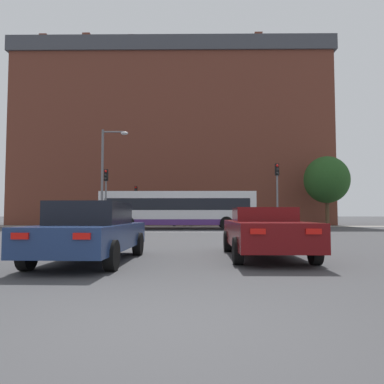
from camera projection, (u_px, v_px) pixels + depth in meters
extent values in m
plane|color=#3D3D3F|center=(163.00, 329.00, 3.80)|extent=(400.00, 400.00, 0.00)
cube|color=silver|center=(191.00, 232.00, 24.76)|extent=(8.78, 0.30, 0.01)
cube|color=gray|center=(192.00, 226.00, 36.38)|extent=(69.76, 2.50, 0.01)
cube|color=brown|center=(173.00, 146.00, 45.42)|extent=(35.28, 10.98, 18.96)
cube|color=#42444C|center=(174.00, 63.00, 46.03)|extent=(35.99, 11.42, 1.69)
cube|color=brown|center=(44.00, 43.00, 44.74)|extent=(0.90, 0.90, 1.99)
cube|color=brown|center=(87.00, 42.00, 44.53)|extent=(0.90, 0.90, 1.99)
cube|color=brown|center=(132.00, 44.00, 44.92)|extent=(0.90, 0.90, 1.99)
cube|color=brown|center=(178.00, 52.00, 47.17)|extent=(0.90, 0.90, 1.99)
cube|color=brown|center=(219.00, 46.00, 45.39)|extent=(0.90, 0.90, 1.99)
cube|color=brown|center=(258.00, 42.00, 44.31)|extent=(0.90, 0.90, 1.99)
cube|color=brown|center=(300.00, 44.00, 45.06)|extent=(0.90, 0.90, 1.99)
cube|color=navy|center=(91.00, 236.00, 9.18)|extent=(1.97, 4.83, 0.60)
cube|color=black|center=(91.00, 213.00, 9.16)|extent=(1.64, 2.19, 0.55)
cylinder|color=black|center=(77.00, 244.00, 10.67)|extent=(0.24, 0.65, 0.64)
cylinder|color=black|center=(138.00, 244.00, 10.60)|extent=(0.24, 0.65, 0.64)
cylinder|color=black|center=(27.00, 255.00, 7.71)|extent=(0.24, 0.65, 0.64)
cylinder|color=black|center=(112.00, 256.00, 7.65)|extent=(0.24, 0.65, 0.64)
cube|color=red|center=(20.00, 236.00, 6.80)|extent=(0.32, 0.06, 0.12)
cube|color=red|center=(82.00, 236.00, 6.76)|extent=(0.32, 0.06, 0.12)
cube|color=#600C0F|center=(265.00, 233.00, 10.14)|extent=(1.88, 4.91, 0.65)
cube|color=#600C0F|center=(264.00, 214.00, 10.30)|extent=(1.60, 1.48, 0.37)
cylinder|color=black|center=(228.00, 241.00, 11.65)|extent=(0.22, 0.64, 0.64)
cylinder|color=black|center=(285.00, 241.00, 11.62)|extent=(0.22, 0.64, 0.64)
cylinder|color=black|center=(238.00, 251.00, 8.63)|extent=(0.22, 0.64, 0.64)
cylinder|color=black|center=(315.00, 251.00, 8.60)|extent=(0.22, 0.64, 0.64)
cube|color=red|center=(258.00, 231.00, 7.70)|extent=(0.32, 0.05, 0.12)
cube|color=red|center=(314.00, 231.00, 7.68)|extent=(0.32, 0.05, 0.12)
cube|color=silver|center=(178.00, 208.00, 29.68)|extent=(12.06, 2.59, 2.59)
cube|color=#4C2870|center=(178.00, 222.00, 29.62)|extent=(12.08, 2.61, 0.44)
cube|color=black|center=(178.00, 205.00, 29.70)|extent=(11.09, 2.62, 0.90)
cylinder|color=black|center=(128.00, 223.00, 28.41)|extent=(1.00, 0.28, 1.00)
cylinder|color=black|center=(134.00, 222.00, 30.89)|extent=(1.00, 0.28, 1.00)
cylinder|color=black|center=(226.00, 223.00, 28.33)|extent=(1.00, 0.28, 1.00)
cylinder|color=black|center=(224.00, 222.00, 30.81)|extent=(1.00, 0.28, 1.00)
cylinder|color=slate|center=(136.00, 210.00, 36.26)|extent=(0.12, 0.12, 3.12)
cube|color=black|center=(136.00, 190.00, 36.38)|extent=(0.26, 0.20, 0.80)
sphere|color=red|center=(136.00, 187.00, 36.26)|extent=(0.17, 0.17, 0.17)
sphere|color=black|center=(136.00, 190.00, 36.25)|extent=(0.17, 0.17, 0.17)
sphere|color=black|center=(136.00, 193.00, 36.23)|extent=(0.17, 0.17, 0.17)
cylinder|color=slate|center=(106.00, 206.00, 25.52)|extent=(0.12, 0.12, 3.45)
cube|color=black|center=(106.00, 175.00, 25.65)|extent=(0.26, 0.20, 0.80)
sphere|color=red|center=(106.00, 171.00, 25.54)|extent=(0.17, 0.17, 0.17)
sphere|color=black|center=(106.00, 175.00, 25.52)|extent=(0.17, 0.17, 0.17)
sphere|color=black|center=(106.00, 179.00, 25.50)|extent=(0.17, 0.17, 0.17)
cylinder|color=slate|center=(277.00, 203.00, 25.17)|extent=(0.12, 0.12, 3.79)
cube|color=black|center=(277.00, 170.00, 25.30)|extent=(0.26, 0.20, 0.80)
sphere|color=red|center=(277.00, 166.00, 25.19)|extent=(0.17, 0.17, 0.17)
sphere|color=black|center=(277.00, 169.00, 25.17)|extent=(0.17, 0.17, 0.17)
sphere|color=black|center=(277.00, 173.00, 25.16)|extent=(0.17, 0.17, 0.17)
cylinder|color=slate|center=(102.00, 180.00, 24.99)|extent=(0.16, 0.16, 6.87)
cylinder|color=slate|center=(114.00, 132.00, 25.18)|extent=(1.46, 0.10, 0.10)
ellipsoid|color=#B2B2B7|center=(124.00, 133.00, 25.16)|extent=(0.50, 0.36, 0.22)
cylinder|color=brown|center=(184.00, 222.00, 35.83)|extent=(0.13, 0.13, 0.86)
cylinder|color=brown|center=(185.00, 222.00, 35.90)|extent=(0.13, 0.13, 0.86)
cube|color=tan|center=(184.00, 214.00, 35.91)|extent=(0.46, 0.37, 0.68)
sphere|color=tan|center=(185.00, 209.00, 35.94)|extent=(0.26, 0.26, 0.26)
cylinder|color=black|center=(175.00, 222.00, 36.25)|extent=(0.13, 0.13, 0.82)
cylinder|color=black|center=(174.00, 222.00, 36.33)|extent=(0.13, 0.13, 0.82)
cube|color=#336B38|center=(174.00, 215.00, 36.33)|extent=(0.46, 0.37, 0.65)
sphere|color=tan|center=(174.00, 210.00, 36.36)|extent=(0.24, 0.24, 0.24)
cylinder|color=brown|center=(190.00, 222.00, 35.91)|extent=(0.13, 0.13, 0.76)
cylinder|color=brown|center=(191.00, 222.00, 35.86)|extent=(0.13, 0.13, 0.76)
cube|color=navy|center=(191.00, 215.00, 35.92)|extent=(0.45, 0.34, 0.60)
sphere|color=tan|center=(191.00, 211.00, 35.95)|extent=(0.23, 0.23, 0.23)
cylinder|color=#4C3823|center=(327.00, 212.00, 35.92)|extent=(0.36, 0.36, 2.68)
ellipsoid|color=#234C1E|center=(327.00, 180.00, 36.11)|extent=(4.31, 4.31, 4.53)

